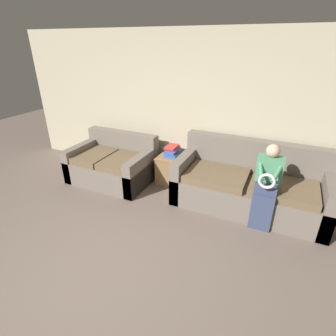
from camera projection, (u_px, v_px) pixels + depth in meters
ground_plane at (78, 296)px, 2.66m from camera, size 14.00×14.00×0.00m
wall_back at (187, 110)px, 4.51m from camera, size 6.90×0.06×2.55m
couch_main at (249, 186)px, 4.02m from camera, size 2.23×0.95×0.98m
couch_side at (113, 164)px, 4.82m from camera, size 1.43×0.99×0.82m
child_left_seated at (267, 184)px, 3.46m from camera, size 0.34×0.38×1.17m
side_shelf at (172, 168)px, 4.73m from camera, size 0.45×0.54×0.52m
book_stack at (172, 151)px, 4.59m from camera, size 0.23×0.31×0.18m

